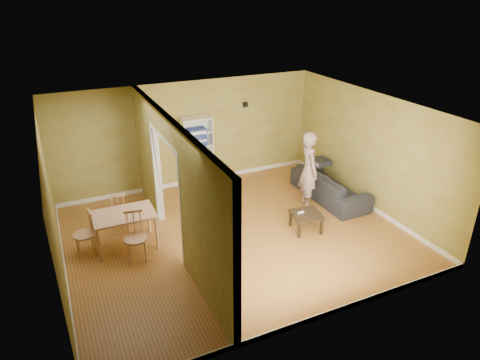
% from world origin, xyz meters
% --- Properties ---
extents(room_shell, '(6.50, 6.50, 6.50)m').
position_xyz_m(room_shell, '(0.00, 0.00, 1.30)').
color(room_shell, '#AD792B').
rests_on(room_shell, ground).
extents(partition, '(0.22, 5.50, 2.60)m').
position_xyz_m(partition, '(-1.20, 0.00, 1.30)').
color(partition, olive).
rests_on(partition, ground).
extents(wall_speaker, '(0.10, 0.10, 0.10)m').
position_xyz_m(wall_speaker, '(1.50, 2.69, 1.90)').
color(wall_speaker, black).
rests_on(wall_speaker, room_shell).
extents(sofa, '(2.17, 0.93, 0.83)m').
position_xyz_m(sofa, '(2.70, 0.58, 0.41)').
color(sofa, black).
rests_on(sofa, ground).
extents(person, '(0.88, 0.76, 2.09)m').
position_xyz_m(person, '(2.00, 0.45, 1.04)').
color(person, slate).
rests_on(person, ground).
extents(bookshelf, '(0.74, 0.32, 1.76)m').
position_xyz_m(bookshelf, '(0.14, 2.60, 0.88)').
color(bookshelf, white).
rests_on(bookshelf, ground).
extents(paper_box_navy_a, '(0.41, 0.27, 0.21)m').
position_xyz_m(paper_box_navy_a, '(0.13, 2.56, 0.48)').
color(paper_box_navy_a, '#120F48').
rests_on(paper_box_navy_a, bookshelf).
extents(paper_box_navy_b, '(0.42, 0.28, 0.22)m').
position_xyz_m(paper_box_navy_b, '(0.15, 2.56, 1.17)').
color(paper_box_navy_b, navy).
rests_on(paper_box_navy_b, bookshelf).
extents(paper_box_navy_c, '(0.43, 0.28, 0.22)m').
position_xyz_m(paper_box_navy_c, '(0.14, 2.56, 1.40)').
color(paper_box_navy_c, '#1E244E').
rests_on(paper_box_navy_c, bookshelf).
extents(coffee_table, '(0.58, 0.58, 0.39)m').
position_xyz_m(coffee_table, '(1.39, -0.45, 0.33)').
color(coffee_table, '#2F2412').
rests_on(coffee_table, ground).
extents(game_controller, '(0.14, 0.04, 0.03)m').
position_xyz_m(game_controller, '(1.30, -0.38, 0.40)').
color(game_controller, white).
rests_on(game_controller, coffee_table).
extents(dining_table, '(1.15, 0.76, 0.72)m').
position_xyz_m(dining_table, '(-2.08, 0.50, 0.64)').
color(dining_table, tan).
rests_on(dining_table, ground).
extents(chair_left, '(0.44, 0.44, 0.88)m').
position_xyz_m(chair_left, '(-2.82, 0.56, 0.44)').
color(chair_left, tan).
rests_on(chair_left, ground).
extents(chair_near, '(0.51, 0.51, 0.94)m').
position_xyz_m(chair_near, '(-1.99, -0.02, 0.47)').
color(chair_near, beige).
rests_on(chair_near, ground).
extents(chair_far, '(0.42, 0.42, 0.91)m').
position_xyz_m(chair_far, '(-2.09, 1.15, 0.45)').
color(chair_far, '#DAB680').
rests_on(chair_far, ground).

